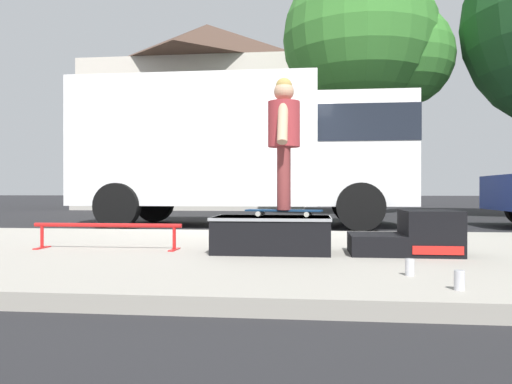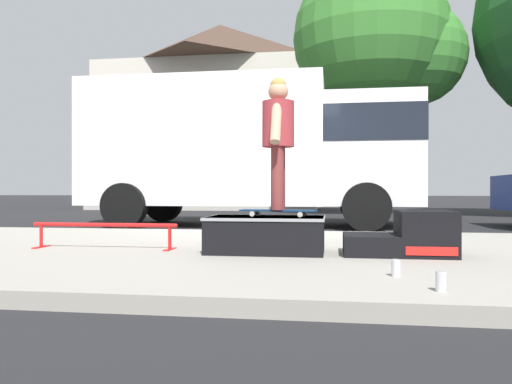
{
  "view_description": "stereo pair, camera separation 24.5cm",
  "coord_description": "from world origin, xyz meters",
  "views": [
    {
      "loc": [
        0.83,
        -8.4,
        0.75
      ],
      "look_at": [
        0.07,
        -1.69,
        0.73
      ],
      "focal_mm": 35.16,
      "sensor_mm": 36.0,
      "label": 1
    },
    {
      "loc": [
        1.07,
        -8.37,
        0.75
      ],
      "look_at": [
        0.07,
        -1.69,
        0.73
      ],
      "focal_mm": 35.16,
      "sensor_mm": 36.0,
      "label": 2
    }
  ],
  "objects": [
    {
      "name": "house_behind",
      "position": [
        -4.0,
        14.11,
        4.24
      ],
      "size": [
        9.54,
        8.22,
        8.4
      ],
      "color": "beige",
      "rests_on": "ground"
    },
    {
      "name": "street_tree_main",
      "position": [
        2.5,
        6.84,
        5.16
      ],
      "size": [
        5.05,
        4.59,
        7.61
      ],
      "color": "brown",
      "rests_on": "ground"
    },
    {
      "name": "grind_rail",
      "position": [
        -1.36,
        -3.25,
        0.33
      ],
      "size": [
        1.64,
        0.28,
        0.28
      ],
      "color": "red",
      "rests_on": "sidewalk_slab"
    },
    {
      "name": "box_truck",
      "position": [
        -0.61,
        2.2,
        1.7
      ],
      "size": [
        6.91,
        2.63,
        3.05
      ],
      "color": "white",
      "rests_on": "ground"
    },
    {
      "name": "skateboard",
      "position": [
        0.54,
        -3.27,
        0.54
      ],
      "size": [
        0.8,
        0.32,
        0.07
      ],
      "color": "navy",
      "rests_on": "skate_box"
    },
    {
      "name": "kicker_ramp",
      "position": [
        1.82,
        -3.32,
        0.3
      ],
      "size": [
        1.04,
        0.66,
        0.43
      ],
      "color": "black",
      "rests_on": "sidewalk_slab"
    },
    {
      "name": "sidewalk_slab",
      "position": [
        0.0,
        -3.0,
        0.06
      ],
      "size": [
        50.0,
        5.0,
        0.12
      ],
      "primitive_type": "cube",
      "color": "gray",
      "rests_on": "ground"
    },
    {
      "name": "ground_plane",
      "position": [
        0.0,
        0.0,
        0.0
      ],
      "size": [
        140.0,
        140.0,
        0.0
      ],
      "primitive_type": "plane",
      "color": "black"
    },
    {
      "name": "skater_kid",
      "position": [
        0.54,
        -3.27,
        1.35
      ],
      "size": [
        0.33,
        0.69,
        1.35
      ],
      "color": "brown",
      "rests_on": "skateboard"
    },
    {
      "name": "soda_can",
      "position": [
        1.75,
        -5.13,
        0.18
      ],
      "size": [
        0.07,
        0.07,
        0.13
      ],
      "color": "silver",
      "rests_on": "sidewalk_slab"
    },
    {
      "name": "skate_box",
      "position": [
        0.42,
        -3.32,
        0.32
      ],
      "size": [
        1.19,
        0.72,
        0.36
      ],
      "color": "black",
      "rests_on": "sidewalk_slab"
    },
    {
      "name": "soda_can_b",
      "position": [
        1.54,
        -4.61,
        0.18
      ],
      "size": [
        0.07,
        0.07,
        0.13
      ],
      "color": "silver",
      "rests_on": "sidewalk_slab"
    }
  ]
}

